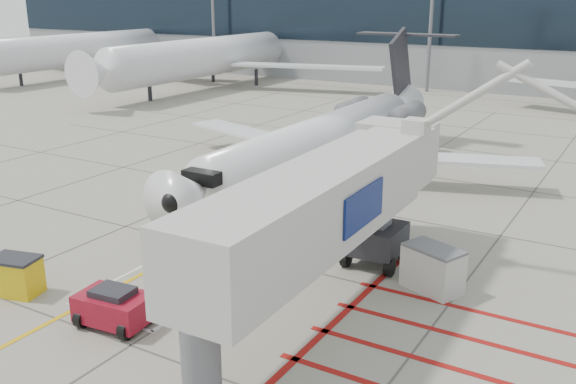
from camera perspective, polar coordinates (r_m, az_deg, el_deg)
The scene contains 11 objects.
ground_plane at distance 24.49m, azimuth -7.26°, elevation -9.24°, with size 260.00×260.00×0.00m, color #9B9686.
regional_jet at distance 35.64m, azimuth 1.21°, elevation 6.37°, with size 24.81×31.28×8.20m, color white, non-canonical shape.
jet_bridge at distance 21.14m, azimuth 2.25°, elevation -2.82°, with size 8.57×18.10×7.24m, color beige, non-canonical shape.
pushback_tug at distance 22.87m, azimuth -15.21°, elevation -9.75°, with size 2.48×1.55×1.44m, color maroon, non-canonical shape.
spill_bin at distance 26.31m, azimuth -23.02°, elevation -6.84°, with size 1.71×1.14×1.48m, color gold, non-canonical shape.
baggage_cart at distance 30.23m, azimuth 4.42°, elevation -2.52°, with size 2.05×1.30×1.30m, color slate, non-canonical shape.
ground_power_unit at distance 25.10m, azimuth 12.74°, elevation -6.67°, with size 2.19×1.28×1.74m, color beige, non-canonical shape.
cone_nose at distance 29.49m, azimuth -0.13°, elevation -3.85°, with size 0.34×0.34×0.47m, color orange.
cone_side at distance 27.08m, azimuth 0.59°, elevation -5.73°, with size 0.41×0.41×0.57m, color #F8610D.
bg_aircraft_a at distance 92.41m, azimuth -16.72°, elevation 13.85°, with size 37.83×42.03×12.61m, color silver, non-canonical shape.
bg_aircraft_b at distance 78.43m, azimuth -5.85°, elevation 14.11°, with size 39.09×43.44×13.03m, color silver, non-canonical shape.
Camera 1 is at (13.68, -17.12, 10.93)m, focal length 40.00 mm.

